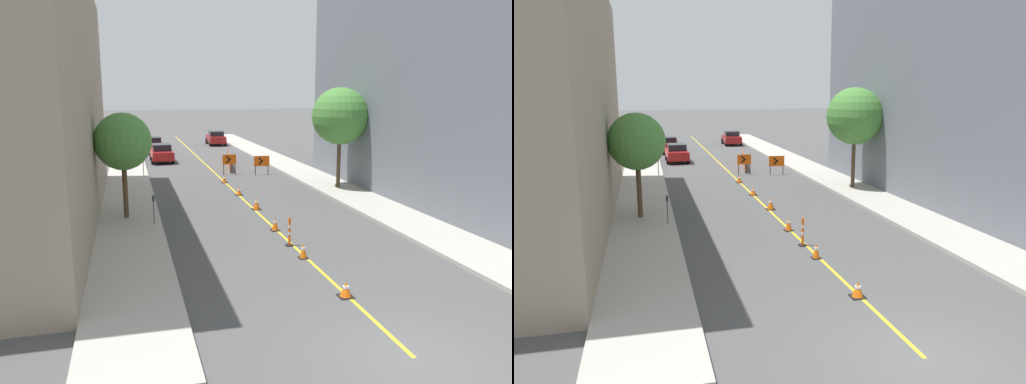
% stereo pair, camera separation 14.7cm
% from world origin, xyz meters
% --- Properties ---
extents(ground_plane, '(300.00, 300.00, 0.00)m').
position_xyz_m(ground_plane, '(0.00, 0.00, 0.00)').
color(ground_plane, '#4C4C4C').
extents(lane_stripe, '(0.12, 58.30, 0.01)m').
position_xyz_m(lane_stripe, '(0.00, 29.15, 0.00)').
color(lane_stripe, gold).
rests_on(lane_stripe, ground_plane).
extents(sidewalk_left, '(2.87, 58.30, 0.16)m').
position_xyz_m(sidewalk_left, '(-6.39, 29.15, 0.08)').
color(sidewalk_left, '#ADA89E').
rests_on(sidewalk_left, ground_plane).
extents(sidewalk_right, '(2.87, 58.30, 0.16)m').
position_xyz_m(sidewalk_right, '(6.39, 29.15, 0.08)').
color(sidewalk_right, '#ADA89E').
rests_on(sidewalk_right, ground_plane).
extents(building_facade_left, '(6.00, 23.77, 11.46)m').
position_xyz_m(building_facade_left, '(-10.82, 15.30, 5.73)').
color(building_facade_left, gray).
rests_on(building_facade_left, ground_plane).
extents(building_facade_right, '(6.00, 22.24, 15.78)m').
position_xyz_m(building_facade_right, '(10.82, 16.04, 7.89)').
color(building_facade_right, slate).
rests_on(building_facade_right, ground_plane).
extents(traffic_cone_nearest, '(0.44, 0.44, 0.50)m').
position_xyz_m(traffic_cone_nearest, '(-0.09, 3.69, 0.24)').
color(traffic_cone_nearest, black).
rests_on(traffic_cone_nearest, ground_plane).
extents(traffic_cone_second, '(0.34, 0.34, 0.60)m').
position_xyz_m(traffic_cone_second, '(-0.13, 7.37, 0.30)').
color(traffic_cone_second, black).
rests_on(traffic_cone_second, ground_plane).
extents(traffic_cone_third, '(0.38, 0.38, 0.63)m').
position_xyz_m(traffic_cone_third, '(-0.08, 11.23, 0.31)').
color(traffic_cone_third, black).
rests_on(traffic_cone_third, ground_plane).
extents(traffic_cone_fourth, '(0.47, 0.47, 0.63)m').
position_xyz_m(traffic_cone_fourth, '(0.12, 15.34, 0.31)').
color(traffic_cone_fourth, black).
rests_on(traffic_cone_fourth, ground_plane).
extents(traffic_cone_fifth, '(0.45, 0.45, 0.48)m').
position_xyz_m(traffic_cone_fifth, '(0.01, 19.14, 0.24)').
color(traffic_cone_fifth, black).
rests_on(traffic_cone_fifth, ground_plane).
extents(traffic_cone_farthest, '(0.44, 0.44, 0.51)m').
position_xyz_m(traffic_cone_farthest, '(-0.06, 23.35, 0.25)').
color(traffic_cone_farthest, black).
rests_on(traffic_cone_farthest, ground_plane).
extents(delineator_post_front, '(0.30, 0.30, 1.19)m').
position_xyz_m(delineator_post_front, '(-0.15, 8.98, 0.51)').
color(delineator_post_front, black).
rests_on(delineator_post_front, ground_plane).
extents(arrow_barricade_primary, '(1.01, 0.14, 1.52)m').
position_xyz_m(arrow_barricade_primary, '(0.91, 26.37, 1.08)').
color(arrow_barricade_primary, '#EF560C').
rests_on(arrow_barricade_primary, ground_plane).
extents(arrow_barricade_secondary, '(1.15, 0.15, 1.41)m').
position_xyz_m(arrow_barricade_secondary, '(3.23, 25.81, 0.98)').
color(arrow_barricade_secondary, '#EF560C').
rests_on(arrow_barricade_secondary, ground_plane).
extents(safety_mesh_fence, '(1.18, 6.75, 1.08)m').
position_xyz_m(safety_mesh_fence, '(1.67, 30.30, 0.54)').
color(safety_mesh_fence, '#EF560C').
rests_on(safety_mesh_fence, ground_plane).
extents(parked_car_curb_near, '(1.94, 4.33, 1.59)m').
position_xyz_m(parked_car_curb_near, '(-3.48, 34.48, 0.80)').
color(parked_car_curb_near, maroon).
rests_on(parked_car_curb_near, ground_plane).
extents(parked_car_curb_mid, '(1.99, 4.38, 1.59)m').
position_xyz_m(parked_car_curb_mid, '(-3.83, 41.37, 0.80)').
color(parked_car_curb_mid, maroon).
rests_on(parked_car_curb_mid, ground_plane).
extents(parked_car_curb_far, '(1.95, 4.36, 1.59)m').
position_xyz_m(parked_car_curb_far, '(3.50, 46.89, 0.80)').
color(parked_car_curb_far, maroon).
rests_on(parked_car_curb_far, ground_plane).
extents(parking_meter_near_curb, '(0.12, 0.11, 1.33)m').
position_xyz_m(parking_meter_near_curb, '(-5.30, 13.21, 1.10)').
color(parking_meter_near_curb, '#4C4C51').
rests_on(parking_meter_near_curb, sidewalk_left).
extents(parking_meter_far_curb, '(0.12, 0.11, 1.30)m').
position_xyz_m(parking_meter_far_curb, '(-5.30, 26.69, 1.08)').
color(parking_meter_far_curb, '#4C4C51').
rests_on(parking_meter_far_curb, sidewalk_left).
extents(street_tree_left_near, '(2.71, 2.71, 5.01)m').
position_xyz_m(street_tree_left_near, '(-6.53, 14.81, 3.80)').
color(street_tree_left_near, '#4C3823').
rests_on(street_tree_left_near, sidewalk_left).
extents(street_tree_right_near, '(3.52, 3.52, 6.21)m').
position_xyz_m(street_tree_right_near, '(6.53, 19.41, 4.59)').
color(street_tree_right_near, '#4C3823').
rests_on(street_tree_right_near, sidewalk_right).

